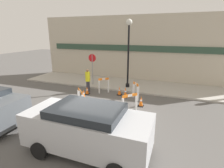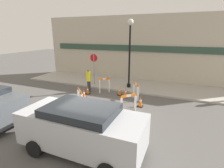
% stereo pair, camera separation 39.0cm
% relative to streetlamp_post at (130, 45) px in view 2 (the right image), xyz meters
% --- Properties ---
extents(ground_plane, '(60.00, 60.00, 0.00)m').
position_rel_streetlamp_post_xyz_m(ground_plane, '(0.03, -5.46, -3.26)').
color(ground_plane, '#565451').
extents(sidewalk_slab, '(18.00, 3.44, 0.11)m').
position_rel_streetlamp_post_xyz_m(sidewalk_slab, '(0.03, 0.76, -3.20)').
color(sidewalk_slab, '#ADA89E').
rests_on(sidewalk_slab, ground_plane).
extents(storefront_facade, '(18.00, 0.22, 5.50)m').
position_rel_streetlamp_post_xyz_m(storefront_facade, '(0.03, 2.56, -0.50)').
color(storefront_facade, '#BCB29E').
rests_on(storefront_facade, ground_plane).
extents(streetlamp_post, '(0.44, 0.44, 4.87)m').
position_rel_streetlamp_post_xyz_m(streetlamp_post, '(0.00, 0.00, 0.00)').
color(streetlamp_post, black).
rests_on(streetlamp_post, sidewalk_slab).
extents(stop_sign, '(0.60, 0.06, 2.39)m').
position_rel_streetlamp_post_xyz_m(stop_sign, '(-2.78, -0.26, -1.55)').
color(stop_sign, gray).
rests_on(stop_sign, sidewalk_slab).
extents(barricade_0, '(0.70, 0.78, 0.98)m').
position_rel_streetlamp_post_xyz_m(barricade_0, '(1.22, -3.93, -2.72)').
color(barricade_0, white).
rests_on(barricade_0, ground_plane).
extents(barricade_1, '(0.55, 0.64, 1.06)m').
position_rel_streetlamp_post_xyz_m(barricade_1, '(1.08, -2.00, -2.70)').
color(barricade_1, white).
rests_on(barricade_1, ground_plane).
extents(barricade_2, '(0.65, 0.58, 1.07)m').
position_rel_streetlamp_post_xyz_m(barricade_2, '(-1.27, -1.61, -2.69)').
color(barricade_2, white).
rests_on(barricade_2, ground_plane).
extents(barricade_3, '(0.78, 0.80, 1.00)m').
position_rel_streetlamp_post_xyz_m(barricade_3, '(-1.55, -4.27, -2.70)').
color(barricade_3, white).
rests_on(barricade_3, ground_plane).
extents(traffic_cone_0, '(0.30, 0.30, 0.52)m').
position_rel_streetlamp_post_xyz_m(traffic_cone_0, '(-2.24, -2.27, -3.01)').
color(traffic_cone_0, black).
rests_on(traffic_cone_0, ground_plane).
extents(traffic_cone_1, '(0.30, 0.30, 0.60)m').
position_rel_streetlamp_post_xyz_m(traffic_cone_1, '(-0.10, -1.65, -2.97)').
color(traffic_cone_1, black).
rests_on(traffic_cone_1, ground_plane).
extents(traffic_cone_2, '(0.30, 0.30, 0.62)m').
position_rel_streetlamp_post_xyz_m(traffic_cone_2, '(1.65, -3.03, -2.96)').
color(traffic_cone_2, black).
rests_on(traffic_cone_2, ground_plane).
extents(traffic_cone_3, '(0.30, 0.30, 0.58)m').
position_rel_streetlamp_post_xyz_m(traffic_cone_3, '(-2.06, -3.06, -2.98)').
color(traffic_cone_3, black).
rests_on(traffic_cone_3, ground_plane).
extents(traffic_cone_4, '(0.30, 0.30, 0.69)m').
position_rel_streetlamp_post_xyz_m(traffic_cone_4, '(0.35, -4.81, -2.93)').
color(traffic_cone_4, black).
rests_on(traffic_cone_4, ground_plane).
extents(traffic_cone_5, '(0.30, 0.30, 0.70)m').
position_rel_streetlamp_post_xyz_m(traffic_cone_5, '(0.40, -1.93, -2.92)').
color(traffic_cone_5, black).
rests_on(traffic_cone_5, ground_plane).
extents(person_worker, '(0.46, 0.46, 1.63)m').
position_rel_streetlamp_post_xyz_m(person_worker, '(-2.41, -1.78, -2.38)').
color(person_worker, '#33333D').
rests_on(person_worker, ground_plane).
extents(parked_car_1, '(4.32, 1.96, 1.71)m').
position_rel_streetlamp_post_xyz_m(parked_car_1, '(0.71, -7.64, -2.29)').
color(parked_car_1, '#B7BABF').
rests_on(parked_car_1, ground_plane).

